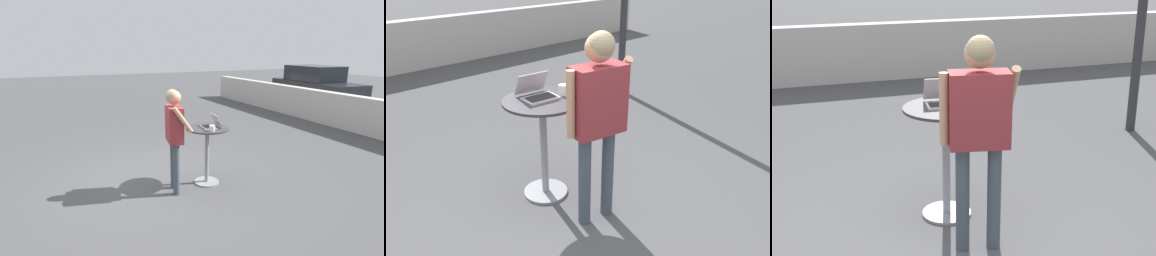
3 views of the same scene
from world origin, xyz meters
TOP-DOWN VIEW (x-y plane):
  - pavement_kerb at (0.00, 6.34)m, footprint 16.86×0.35m
  - cafe_table at (0.34, 0.77)m, footprint 0.74×0.74m
  - laptop at (0.35, 0.85)m, footprint 0.35×0.35m
  - coffee_mug at (0.58, 0.74)m, footprint 0.13×0.10m
  - standing_person at (0.41, 0.13)m, footprint 0.63×0.35m

SIDE VIEW (x-z plane):
  - pavement_kerb at x=0.00m, z-range 0.00..1.03m
  - cafe_table at x=0.34m, z-range 0.19..1.21m
  - coffee_mug at x=0.58m, z-range 1.02..1.12m
  - laptop at x=0.35m, z-range 0.96..1.19m
  - standing_person at x=0.41m, z-range 0.25..1.97m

